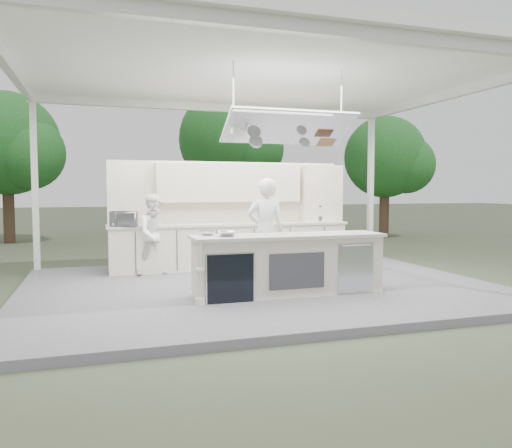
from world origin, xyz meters
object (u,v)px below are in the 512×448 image
object	(u,v)px
head_chef	(265,230)
sous_chef	(155,234)
demo_island	(288,264)
back_counter	(231,245)

from	to	relation	value
head_chef	sous_chef	world-z (taller)	head_chef
demo_island	head_chef	world-z (taller)	head_chef
demo_island	head_chef	xyz separation A→B (m)	(0.01, 1.12, 0.45)
demo_island	head_chef	size ratio (longest dim) A/B	1.67
back_counter	head_chef	world-z (taller)	head_chef
back_counter	sous_chef	world-z (taller)	sous_chef
sous_chef	demo_island	bearing A→B (deg)	-65.78
head_chef	demo_island	bearing A→B (deg)	95.28
head_chef	sous_chef	bearing A→B (deg)	-30.70
back_counter	sous_chef	size ratio (longest dim) A/B	3.23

